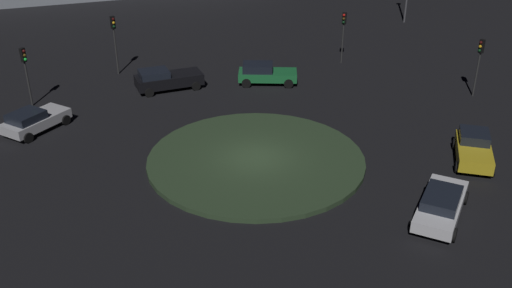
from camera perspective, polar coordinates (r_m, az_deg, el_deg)
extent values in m
plane|color=black|center=(31.27, 0.00, -1.73)|extent=(120.29, 120.29, 0.00)
cylinder|color=#2D4228|center=(31.21, 0.00, -1.53)|extent=(11.71, 11.71, 0.25)
cube|color=black|center=(41.08, -8.55, 6.28)|extent=(4.95, 3.52, 0.75)
cube|color=black|center=(40.67, -10.01, 6.84)|extent=(2.45, 2.28, 0.44)
cylinder|color=black|center=(42.43, -6.66, 6.54)|extent=(0.65, 0.44, 0.61)
cylinder|color=black|center=(40.75, -5.93, 5.70)|extent=(0.65, 0.44, 0.61)
cylinder|color=black|center=(41.76, -11.03, 5.87)|extent=(0.65, 0.44, 0.61)
cylinder|color=black|center=(40.04, -10.47, 4.99)|extent=(0.65, 0.44, 0.61)
cube|color=#1E7238|center=(41.67, 1.16, 6.80)|extent=(4.10, 4.22, 0.60)
cube|color=black|center=(41.49, 0.17, 7.55)|extent=(2.56, 2.59, 0.55)
cylinder|color=black|center=(42.61, 3.19, 6.80)|extent=(0.60, 0.62, 0.65)
cylinder|color=black|center=(40.97, 3.23, 5.95)|extent=(0.60, 0.62, 0.65)
cylinder|color=black|center=(42.64, -0.84, 6.86)|extent=(0.60, 0.62, 0.65)
cylinder|color=black|center=(41.00, -0.95, 6.01)|extent=(0.60, 0.62, 0.65)
cube|color=silver|center=(36.91, -20.82, 2.14)|extent=(4.26, 2.70, 0.58)
cube|color=black|center=(36.36, -21.70, 2.53)|extent=(2.20, 1.99, 0.49)
cylinder|color=black|center=(38.47, -20.03, 2.81)|extent=(0.65, 0.37, 0.62)
cylinder|color=black|center=(37.18, -18.23, 2.26)|extent=(0.65, 0.37, 0.62)
cylinder|color=black|center=(36.94, -23.29, 1.19)|extent=(0.65, 0.37, 0.62)
cylinder|color=black|center=(35.60, -21.53, 0.57)|extent=(0.65, 0.37, 0.62)
cube|color=white|center=(27.78, 17.74, -5.80)|extent=(4.90, 3.11, 0.55)
cube|color=black|center=(27.37, 17.83, -5.10)|extent=(2.70, 2.19, 0.44)
cylinder|color=black|center=(26.48, 18.87, -8.47)|extent=(0.67, 0.41, 0.63)
cylinder|color=black|center=(26.63, 15.20, -7.67)|extent=(0.67, 0.41, 0.63)
cylinder|color=black|center=(29.28, 19.90, -4.99)|extent=(0.67, 0.41, 0.63)
cylinder|color=black|center=(29.41, 16.59, -4.29)|extent=(0.67, 0.41, 0.63)
cube|color=gold|center=(33.04, 20.64, -0.70)|extent=(4.18, 3.42, 0.65)
cube|color=black|center=(33.45, 20.71, 0.74)|extent=(2.26, 2.18, 0.50)
cylinder|color=black|center=(32.10, 22.23, -2.51)|extent=(0.64, 0.50, 0.61)
cylinder|color=black|center=(31.86, 19.19, -2.18)|extent=(0.64, 0.50, 0.61)
cylinder|color=black|center=(34.54, 21.79, -0.31)|extent=(0.64, 0.50, 0.61)
cylinder|color=black|center=(34.31, 18.98, 0.02)|extent=(0.64, 0.50, 0.61)
cylinder|color=#2D2D2D|center=(44.36, -13.61, 8.84)|extent=(0.12, 0.12, 3.46)
cube|color=black|center=(43.75, -13.92, 11.54)|extent=(0.33, 0.26, 0.90)
sphere|color=#3F0C0C|center=(43.56, -13.88, 11.85)|extent=(0.20, 0.20, 0.20)
sphere|color=yellow|center=(43.63, -13.84, 11.51)|extent=(0.20, 0.20, 0.20)
sphere|color=#0F3819|center=(43.70, -13.80, 11.17)|extent=(0.20, 0.20, 0.20)
cylinder|color=#2D2D2D|center=(41.81, 20.88, 6.39)|extent=(0.12, 0.12, 3.07)
cube|color=black|center=(41.21, 21.33, 8.96)|extent=(0.28, 0.34, 0.90)
sphere|color=#3F0C0C|center=(41.02, 21.27, 9.29)|extent=(0.20, 0.20, 0.20)
sphere|color=yellow|center=(41.10, 21.21, 8.94)|extent=(0.20, 0.20, 0.20)
sphere|color=#0F3819|center=(41.18, 21.14, 8.58)|extent=(0.20, 0.20, 0.20)
cylinder|color=#2D2D2D|center=(40.31, -21.49, 5.51)|extent=(0.12, 0.12, 3.03)
cube|color=black|center=(39.69, -21.96, 8.13)|extent=(0.35, 0.30, 0.90)
sphere|color=#3F0C0C|center=(39.51, -21.89, 8.48)|extent=(0.20, 0.20, 0.20)
sphere|color=#4C380F|center=(39.58, -21.82, 8.11)|extent=(0.20, 0.20, 0.20)
sphere|color=#1EE53F|center=(39.66, -21.75, 7.74)|extent=(0.20, 0.20, 0.20)
cylinder|color=#2D2D2D|center=(46.08, 8.51, 9.74)|extent=(0.12, 0.12, 3.10)
cube|color=black|center=(45.53, 8.68, 12.14)|extent=(0.32, 0.36, 0.90)
sphere|color=red|center=(45.33, 8.65, 12.42)|extent=(0.20, 0.20, 0.20)
sphere|color=#4C380F|center=(45.40, 8.63, 12.10)|extent=(0.20, 0.20, 0.20)
sphere|color=#0F3819|center=(45.47, 8.61, 11.77)|extent=(0.20, 0.20, 0.20)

